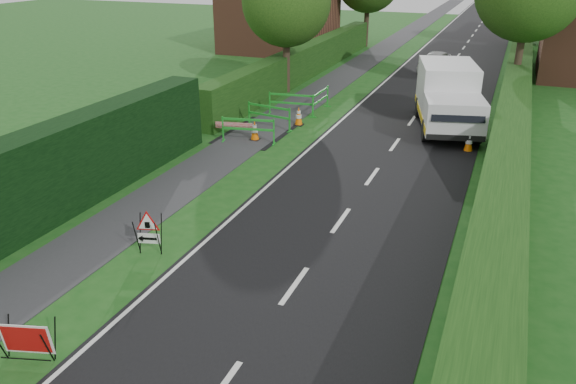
% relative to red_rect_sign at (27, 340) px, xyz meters
% --- Properties ---
extents(ground, '(120.00, 120.00, 0.00)m').
position_rel_red_rect_sign_xyz_m(ground, '(1.06, 3.05, -0.45)').
color(ground, '#184E16').
rests_on(ground, ground).
extents(road_surface, '(6.00, 90.00, 0.02)m').
position_rel_red_rect_sign_xyz_m(road_surface, '(3.56, 38.05, -0.44)').
color(road_surface, black).
rests_on(road_surface, ground).
extents(footpath, '(2.00, 90.00, 0.02)m').
position_rel_red_rect_sign_xyz_m(footpath, '(-1.94, 38.05, -0.44)').
color(footpath, '#2D2D30').
rests_on(footpath, ground).
extents(hedge_west_near, '(1.10, 18.00, 2.50)m').
position_rel_red_rect_sign_xyz_m(hedge_west_near, '(-3.94, 3.05, -0.45)').
color(hedge_west_near, black).
rests_on(hedge_west_near, ground).
extents(hedge_west_far, '(1.00, 24.00, 1.80)m').
position_rel_red_rect_sign_xyz_m(hedge_west_far, '(-3.94, 25.05, -0.45)').
color(hedge_west_far, '#14380F').
rests_on(hedge_west_far, ground).
extents(hedge_east, '(1.20, 50.00, 1.50)m').
position_rel_red_rect_sign_xyz_m(hedge_east, '(7.56, 19.05, -0.45)').
color(hedge_east, '#14380F').
rests_on(hedge_east, ground).
extents(house_west, '(7.50, 7.40, 7.88)m').
position_rel_red_rect_sign_xyz_m(house_west, '(-8.94, 33.05, 2.45)').
color(house_west, brown).
rests_on(house_west, ground).
extents(tree_nw, '(4.40, 4.40, 6.70)m').
position_rel_red_rect_sign_xyz_m(tree_nw, '(-3.54, 21.05, 4.03)').
color(tree_nw, '#2D2116').
rests_on(tree_nw, ground).
extents(red_rect_sign, '(1.03, 0.79, 0.78)m').
position_rel_red_rect_sign_xyz_m(red_rect_sign, '(0.00, 0.00, 0.00)').
color(red_rect_sign, black).
rests_on(red_rect_sign, ground).
extents(triangle_sign, '(0.83, 0.83, 0.98)m').
position_rel_red_rect_sign_xyz_m(triangle_sign, '(-0.24, 4.04, 0.23)').
color(triangle_sign, black).
rests_on(triangle_sign, ground).
extents(works_van, '(3.44, 5.91, 2.54)m').
position_rel_red_rect_sign_xyz_m(works_van, '(5.01, 17.55, 0.90)').
color(works_van, silver).
rests_on(works_van, ground).
extents(traffic_cone_0, '(0.38, 0.38, 0.79)m').
position_rel_red_rect_sign_xyz_m(traffic_cone_0, '(6.21, 14.84, -0.06)').
color(traffic_cone_0, black).
rests_on(traffic_cone_0, ground).
extents(traffic_cone_1, '(0.38, 0.38, 0.79)m').
position_rel_red_rect_sign_xyz_m(traffic_cone_1, '(6.03, 16.87, -0.06)').
color(traffic_cone_1, black).
rests_on(traffic_cone_1, ground).
extents(traffic_cone_2, '(0.38, 0.38, 0.79)m').
position_rel_red_rect_sign_xyz_m(traffic_cone_2, '(5.94, 19.29, -0.06)').
color(traffic_cone_2, black).
rests_on(traffic_cone_2, ground).
extents(traffic_cone_3, '(0.38, 0.38, 0.79)m').
position_rel_red_rect_sign_xyz_m(traffic_cone_3, '(-1.65, 13.12, -0.06)').
color(traffic_cone_3, black).
rests_on(traffic_cone_3, ground).
extents(traffic_cone_4, '(0.38, 0.38, 0.79)m').
position_rel_red_rect_sign_xyz_m(traffic_cone_4, '(-0.78, 15.64, -0.06)').
color(traffic_cone_4, black).
rests_on(traffic_cone_4, ground).
extents(ped_barrier_0, '(2.09, 0.76, 1.00)m').
position_rel_red_rect_sign_xyz_m(ped_barrier_0, '(-1.72, 12.71, 0.18)').
color(ped_barrier_0, '#1B9624').
rests_on(ped_barrier_0, ground).
extents(ped_barrier_1, '(2.09, 0.69, 1.00)m').
position_rel_red_rect_sign_xyz_m(ped_barrier_1, '(-1.76, 14.76, 0.18)').
color(ped_barrier_1, '#1B9624').
rests_on(ped_barrier_1, ground).
extents(ped_barrier_2, '(2.09, 0.60, 1.00)m').
position_rel_red_rect_sign_xyz_m(ped_barrier_2, '(-1.65, 16.96, 0.18)').
color(ped_barrier_2, '#1B9624').
rests_on(ped_barrier_2, ground).
extents(ped_barrier_3, '(0.38, 2.06, 1.00)m').
position_rel_red_rect_sign_xyz_m(ped_barrier_3, '(-0.62, 17.97, 0.18)').
color(ped_barrier_3, '#1B9624').
rests_on(ped_barrier_3, ground).
extents(redwhite_plank, '(1.48, 0.34, 0.25)m').
position_rel_red_rect_sign_xyz_m(redwhite_plank, '(-2.60, 13.22, -0.45)').
color(redwhite_plank, red).
rests_on(redwhite_plank, ground).
extents(hatchback_car, '(1.88, 3.58, 1.16)m').
position_rel_red_rect_sign_xyz_m(hatchback_car, '(2.80, 29.45, 0.13)').
color(hatchback_car, silver).
rests_on(hatchback_car, ground).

